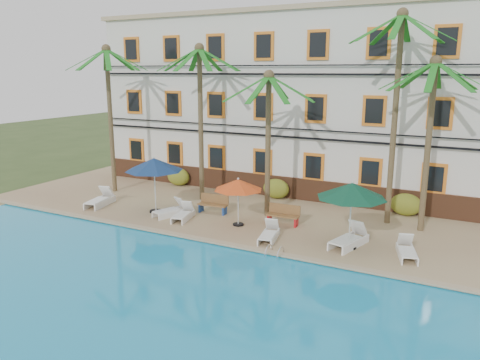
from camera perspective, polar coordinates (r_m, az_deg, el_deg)
The scene contains 25 objects.
ground at distance 20.34m, azimuth -1.65°, elevation -7.48°, with size 100.00×100.00×0.00m, color #384C23.
pool_deck at distance 24.56m, azimuth 4.01°, elevation -3.53°, with size 30.00×12.00×0.25m, color tan.
swimming_pool at distance 15.12m, azimuth -15.08°, elevation -15.24°, with size 26.00×12.00×0.20m, color #1B97CB.
pool_coping at distance 19.51m, azimuth -2.95°, elevation -7.54°, with size 30.00×0.35×0.06m, color tan.
hotel_building at distance 28.23m, azimuth 8.26°, elevation 9.39°, with size 25.40×6.44×10.22m.
palm_a at distance 27.80m, azimuth -15.65°, elevation 9.45°, with size 4.44×4.44×8.36m.
palm_b at distance 25.07m, azimuth -4.87°, elevation 9.49°, with size 4.44×4.44×8.32m.
palm_c at distance 22.16m, azimuth 3.47°, elevation 6.99°, with size 4.44×4.44×6.97m.
palm_d at distance 21.95m, azimuth 18.56°, elevation 10.12°, with size 4.44×4.44×9.53m.
palm_e at distance 21.42m, azimuth 22.19°, elevation 6.76°, with size 4.44×4.44×7.56m.
shrub_left at distance 29.08m, azimuth -7.52°, elevation 0.41°, with size 1.50×0.90×1.10m, color #2F631C.
shrub_mid at distance 25.99m, azimuth 4.43°, elevation -1.06°, with size 1.50×0.90×1.10m, color #2F631C.
shrub_right at distance 24.26m, azimuth 19.58°, elevation -2.84°, with size 1.50×0.90×1.10m, color #2F631C.
umbrella_blue at distance 23.32m, azimuth -10.44°, elevation 1.84°, with size 2.85×2.85×2.84m.
umbrella_red at distance 21.07m, azimuth -0.22°, elevation -0.60°, with size 2.24×2.24×2.24m.
umbrella_green at distance 18.74m, azimuth 13.47°, elevation -1.29°, with size 2.77×2.77×2.76m.
lounger_a at distance 25.69m, azimuth -16.68°, elevation -2.32°, with size 1.10×2.10×0.94m.
lounger_b at distance 23.17m, azimuth -8.37°, elevation -3.65°, with size 1.21×1.88×0.84m.
lounger_c at distance 22.51m, azimuth -6.91°, elevation -4.14°, with size 0.96×1.79×0.80m.
lounger_d at distance 19.75m, azimuth 3.57°, elevation -6.56°, with size 0.93×1.80×0.81m.
lounger_e at distance 19.52m, azimuth 13.19°, elevation -6.98°, with size 1.27×2.17×0.97m.
lounger_f at distance 19.08m, azimuth 19.67°, elevation -8.08°, with size 1.06×1.80×0.80m.
bench_left at distance 23.36m, azimuth -3.27°, elevation -2.89°, with size 1.54×0.60×0.93m.
bench_right at distance 21.69m, azimuth 5.31°, elevation -4.20°, with size 1.52×0.56×0.93m.
pool_ladder at distance 18.32m, azimuth 4.24°, elevation -9.07°, with size 0.54×0.74×0.74m.
Camera 1 is at (9.25, -16.63, 7.18)m, focal length 35.00 mm.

